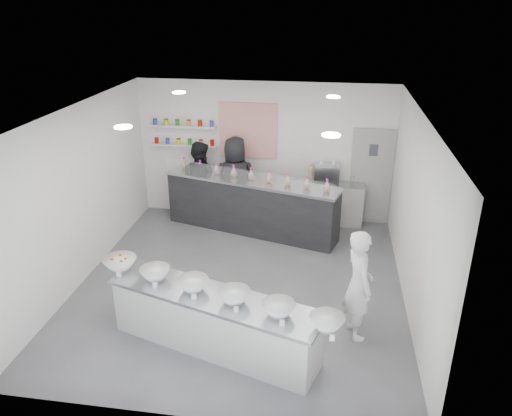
{
  "coord_description": "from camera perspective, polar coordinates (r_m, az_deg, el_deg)",
  "views": [
    {
      "loc": [
        1.39,
        -7.3,
        4.64
      ],
      "look_at": [
        0.21,
        0.4,
        1.29
      ],
      "focal_mm": 35.0,
      "sensor_mm": 36.0,
      "label": 1
    }
  ],
  "objects": [
    {
      "name": "cup_stacks",
      "position": [
        10.68,
        6.61,
        3.88
      ],
      "size": [
        0.24,
        0.24,
        0.37
      ],
      "primitive_type": null,
      "color": "tan",
      "rests_on": "espresso_ledge"
    },
    {
      "name": "woman_prep",
      "position": [
        7.31,
        11.63,
        -8.59
      ],
      "size": [
        0.57,
        0.71,
        1.68
      ],
      "primitive_type": "imported",
      "rotation": [
        0.0,
        0.0,
        1.89
      ],
      "color": "white",
      "rests_on": "floor"
    },
    {
      "name": "espresso_machine",
      "position": [
        10.67,
        8.11,
        3.87
      ],
      "size": [
        0.52,
        0.36,
        0.4
      ],
      "primitive_type": "cube",
      "color": "#93969E",
      "rests_on": "espresso_ledge"
    },
    {
      "name": "prep_counter",
      "position": [
        7.17,
        -4.78,
        -12.81
      ],
      "size": [
        3.18,
        1.64,
        0.85
      ],
      "primitive_type": "cube",
      "rotation": [
        0.0,
        0.0,
        -0.31
      ],
      "color": "#B4B3AE",
      "rests_on": "floor"
    },
    {
      "name": "back_wall",
      "position": [
        10.85,
        0.97,
        6.47
      ],
      "size": [
        5.5,
        0.0,
        5.5
      ],
      "primitive_type": "plane",
      "rotation": [
        1.57,
        0.0,
        0.0
      ],
      "color": "white",
      "rests_on": "floor"
    },
    {
      "name": "downlight_2",
      "position": [
        9.47,
        -8.8,
        12.93
      ],
      "size": [
        0.24,
        0.24,
        0.02
      ],
      "primitive_type": "cylinder",
      "color": "white",
      "rests_on": "ceiling"
    },
    {
      "name": "espresso_ledge",
      "position": [
        10.91,
        8.87,
        0.51
      ],
      "size": [
        1.26,
        0.4,
        0.94
      ],
      "primitive_type": "cube",
      "color": "#B4B3AE",
      "rests_on": "floor"
    },
    {
      "name": "floor",
      "position": [
        8.76,
        -1.79,
        -8.72
      ],
      "size": [
        6.0,
        6.0,
        0.0
      ],
      "primitive_type": "plane",
      "color": "#515156",
      "rests_on": "ground"
    },
    {
      "name": "ceiling",
      "position": [
        7.61,
        -2.07,
        10.81
      ],
      "size": [
        6.0,
        6.0,
        0.0
      ],
      "primitive_type": "plane",
      "rotation": [
        3.14,
        0.0,
        0.0
      ],
      "color": "white",
      "rests_on": "floor"
    },
    {
      "name": "jar_shelf_lower",
      "position": [
        11.09,
        -8.16,
        7.15
      ],
      "size": [
        1.45,
        0.22,
        0.04
      ],
      "primitive_type": "cube",
      "color": "silver",
      "rests_on": "back_wall"
    },
    {
      "name": "prep_bowls",
      "position": [
        6.88,
        -4.92,
        -9.36
      ],
      "size": [
        3.68,
        1.66,
        0.18
      ],
      "primitive_type": null,
      "rotation": [
        0.0,
        0.0,
        -0.31
      ],
      "color": "white",
      "rests_on": "prep_counter"
    },
    {
      "name": "back_door",
      "position": [
        10.92,
        13.01,
        3.47
      ],
      "size": [
        0.88,
        0.04,
        2.1
      ],
      "primitive_type": "cube",
      "color": "#979794",
      "rests_on": "floor"
    },
    {
      "name": "downlight_0",
      "position": [
        7.08,
        -14.95,
        8.94
      ],
      "size": [
        0.24,
        0.24,
        0.02
      ],
      "primitive_type": "cylinder",
      "color": "white",
      "rests_on": "ceiling"
    },
    {
      "name": "back_bar",
      "position": [
        10.39,
        -0.55,
        0.27
      ],
      "size": [
        3.76,
        1.69,
        1.15
      ],
      "primitive_type": "cube",
      "rotation": [
        0.0,
        0.0,
        -0.28
      ],
      "color": "black",
      "rests_on": "floor"
    },
    {
      "name": "sneeze_guard",
      "position": [
        9.85,
        -1.38,
        3.53
      ],
      "size": [
        3.52,
        1.04,
        0.31
      ],
      "primitive_type": "cube",
      "rotation": [
        0.0,
        0.0,
        -0.28
      ],
      "color": "white",
      "rests_on": "back_bar"
    },
    {
      "name": "downlight_3",
      "position": [
        9.05,
        8.82,
        12.45
      ],
      "size": [
        0.24,
        0.24,
        0.02
      ],
      "primitive_type": "cylinder",
      "color": "white",
      "rests_on": "ceiling"
    },
    {
      "name": "preserve_jars",
      "position": [
        11.0,
        -8.27,
        8.52
      ],
      "size": [
        1.45,
        0.1,
        0.56
      ],
      "primitive_type": null,
      "color": "#E40800",
      "rests_on": "jar_shelf_lower"
    },
    {
      "name": "label_cards",
      "position": [
        6.47,
        -4.5,
        -12.32
      ],
      "size": [
        3.31,
        0.04,
        0.07
      ],
      "primitive_type": null,
      "color": "white",
      "rests_on": "prep_counter"
    },
    {
      "name": "cookie_bags",
      "position": [
        10.14,
        -0.56,
        3.95
      ],
      "size": [
        3.25,
        1.07,
        0.26
      ],
      "primitive_type": null,
      "rotation": [
        0.0,
        0.0,
        -0.28
      ],
      "color": "pink",
      "rests_on": "back_bar"
    },
    {
      "name": "downlight_1",
      "position": [
        6.51,
        8.59,
        8.25
      ],
      "size": [
        0.24,
        0.24,
        0.02
      ],
      "primitive_type": "cylinder",
      "color": "white",
      "rests_on": "ceiling"
    },
    {
      "name": "left_wall",
      "position": [
        8.96,
        -19.5,
        1.37
      ],
      "size": [
        0.0,
        6.0,
        6.0
      ],
      "primitive_type": "plane",
      "rotation": [
        1.57,
        0.0,
        1.57
      ],
      "color": "white",
      "rests_on": "floor"
    },
    {
      "name": "staff_left",
      "position": [
        10.94,
        -6.45,
        3.07
      ],
      "size": [
        1.04,
        0.93,
        1.78
      ],
      "primitive_type": "imported",
      "rotation": [
        0.0,
        0.0,
        2.79
      ],
      "color": "black",
      "rests_on": "floor"
    },
    {
      "name": "pattern_panel",
      "position": [
        10.76,
        -0.9,
        8.81
      ],
      "size": [
        1.25,
        0.03,
        1.2
      ],
      "primitive_type": "cube",
      "color": "#E74E47",
      "rests_on": "back_wall"
    },
    {
      "name": "jar_shelf_upper",
      "position": [
        10.99,
        -8.28,
        9.25
      ],
      "size": [
        1.45,
        0.22,
        0.04
      ],
      "primitive_type": "cube",
      "color": "silver",
      "rests_on": "back_wall"
    },
    {
      "name": "right_wall",
      "position": [
        8.06,
        17.68,
        -0.82
      ],
      "size": [
        0.0,
        6.0,
        6.0
      ],
      "primitive_type": "plane",
      "rotation": [
        1.57,
        0.0,
        -1.57
      ],
      "color": "white",
      "rests_on": "floor"
    },
    {
      "name": "staff_right",
      "position": [
        10.63,
        -2.34,
        3.06
      ],
      "size": [
        1.04,
        0.77,
        1.93
      ],
      "primitive_type": "imported",
      "rotation": [
        0.0,
        0.0,
        3.32
      ],
      "color": "black",
      "rests_on": "floor"
    }
  ]
}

